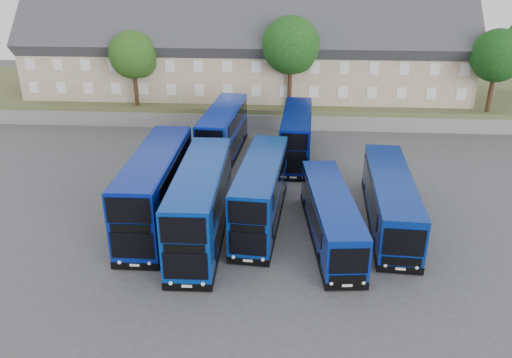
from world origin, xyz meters
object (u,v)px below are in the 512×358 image
object	(u,v)px
tree_east	(498,58)
tree_west	(135,57)
dd_front_left	(157,189)
tree_mid	(292,47)
coach_east_a	(331,217)
dd_front_mid	(201,205)

from	to	relation	value
tree_east	tree_west	bearing A→B (deg)	-180.00
dd_front_left	tree_mid	world-z (taller)	tree_mid
dd_front_left	tree_east	size ratio (longest dim) A/B	1.47
coach_east_a	tree_west	world-z (taller)	tree_west
dd_front_mid	tree_mid	xyz separation A→B (m)	(5.37, 23.89, 5.80)
dd_front_left	tree_mid	size ratio (longest dim) A/B	1.30
coach_east_a	tree_mid	world-z (taller)	tree_mid
coach_east_a	tree_east	xyz separation A→B (m)	(17.40, 23.02, 5.90)
dd_front_left	tree_west	bearing A→B (deg)	108.04
tree_east	dd_front_left	bearing A→B (deg)	-143.11
dd_front_mid	dd_front_left	bearing A→B (deg)	148.64
dd_front_left	dd_front_mid	size ratio (longest dim) A/B	1.03
tree_mid	tree_east	distance (m)	20.02
tree_mid	dd_front_mid	bearing A→B (deg)	-102.66
coach_east_a	tree_mid	distance (m)	24.56
coach_east_a	tree_east	size ratio (longest dim) A/B	1.39
coach_east_a	tree_east	distance (m)	29.45
tree_west	tree_mid	bearing A→B (deg)	1.79
dd_front_left	dd_front_mid	bearing A→B (deg)	-30.98
dd_front_left	tree_mid	bearing A→B (deg)	67.69
tree_west	tree_east	size ratio (longest dim) A/B	0.94
dd_front_left	coach_east_a	bearing A→B (deg)	-8.60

